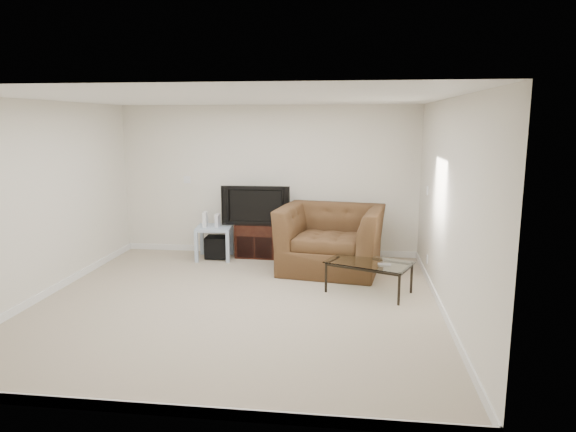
# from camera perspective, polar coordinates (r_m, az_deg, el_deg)

# --- Properties ---
(floor) EXTENTS (5.00, 5.00, 0.00)m
(floor) POSITION_cam_1_polar(r_m,az_deg,el_deg) (6.52, -5.76, -9.64)
(floor) COLOR tan
(floor) RESTS_ON ground
(ceiling) EXTENTS (5.00, 5.00, 0.00)m
(ceiling) POSITION_cam_1_polar(r_m,az_deg,el_deg) (6.13, -6.20, 12.89)
(ceiling) COLOR white
(ceiling) RESTS_ON ground
(wall_back) EXTENTS (5.00, 0.02, 2.50)m
(wall_back) POSITION_cam_1_polar(r_m,az_deg,el_deg) (8.63, -2.23, 3.93)
(wall_back) COLOR silver
(wall_back) RESTS_ON ground
(wall_left) EXTENTS (0.02, 5.00, 2.50)m
(wall_left) POSITION_cam_1_polar(r_m,az_deg,el_deg) (7.19, -25.79, 1.55)
(wall_left) COLOR silver
(wall_left) RESTS_ON ground
(wall_right) EXTENTS (0.02, 5.00, 2.50)m
(wall_right) POSITION_cam_1_polar(r_m,az_deg,el_deg) (6.14, 17.39, 0.75)
(wall_right) COLOR silver
(wall_right) RESTS_ON ground
(plate_back) EXTENTS (0.12, 0.02, 0.12)m
(plate_back) POSITION_cam_1_polar(r_m,az_deg,el_deg) (8.95, -11.14, 3.98)
(plate_back) COLOR white
(plate_back) RESTS_ON wall_back
(plate_right_switch) EXTENTS (0.02, 0.09, 0.13)m
(plate_right_switch) POSITION_cam_1_polar(r_m,az_deg,el_deg) (7.70, 15.24, 2.77)
(plate_right_switch) COLOR white
(plate_right_switch) RESTS_ON wall_right
(plate_right_outlet) EXTENTS (0.02, 0.08, 0.12)m
(plate_right_outlet) POSITION_cam_1_polar(r_m,az_deg,el_deg) (7.59, 15.21, -4.66)
(plate_right_outlet) COLOR white
(plate_right_outlet) RESTS_ON wall_right
(tv_stand) EXTENTS (0.69, 0.49, 0.56)m
(tv_stand) POSITION_cam_1_polar(r_m,az_deg,el_deg) (8.61, -3.44, -2.66)
(tv_stand) COLOR black
(tv_stand) RESTS_ON floor
(dvd_player) EXTENTS (0.37, 0.27, 0.05)m
(dvd_player) POSITION_cam_1_polar(r_m,az_deg,el_deg) (8.53, -3.50, -1.49)
(dvd_player) COLOR black
(dvd_player) RESTS_ON tv_stand
(television) EXTENTS (1.05, 0.25, 0.65)m
(television) POSITION_cam_1_polar(r_m,az_deg,el_deg) (8.47, -3.52, 1.28)
(television) COLOR black
(television) RESTS_ON tv_stand
(side_table) EXTENTS (0.62, 0.62, 0.54)m
(side_table) POSITION_cam_1_polar(r_m,az_deg,el_deg) (8.54, -8.18, -2.93)
(side_table) COLOR #AABBCD
(side_table) RESTS_ON floor
(subwoofer) EXTENTS (0.36, 0.36, 0.34)m
(subwoofer) POSITION_cam_1_polar(r_m,az_deg,el_deg) (8.58, -7.92, -3.40)
(subwoofer) COLOR black
(subwoofer) RESTS_ON floor
(game_console) EXTENTS (0.07, 0.18, 0.25)m
(game_console) POSITION_cam_1_polar(r_m,az_deg,el_deg) (8.46, -9.17, -0.37)
(game_console) COLOR white
(game_console) RESTS_ON side_table
(game_case) EXTENTS (0.06, 0.16, 0.21)m
(game_case) POSITION_cam_1_polar(r_m,az_deg,el_deg) (8.43, -7.82, -0.49)
(game_case) COLOR silver
(game_case) RESTS_ON side_table
(recliner) EXTENTS (1.63, 1.19, 1.31)m
(recliner) POSITION_cam_1_polar(r_m,az_deg,el_deg) (7.75, 4.79, -1.31)
(recliner) COLOR brown
(recliner) RESTS_ON floor
(coffee_table) EXTENTS (1.22, 0.97, 0.42)m
(coffee_table) POSITION_cam_1_polar(r_m,az_deg,el_deg) (6.89, 8.95, -6.75)
(coffee_table) COLOR black
(coffee_table) RESTS_ON floor
(remote) EXTENTS (0.17, 0.07, 0.02)m
(remote) POSITION_cam_1_polar(r_m,az_deg,el_deg) (6.73, 10.66, -5.28)
(remote) COLOR #B2B2B7
(remote) RESTS_ON coffee_table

